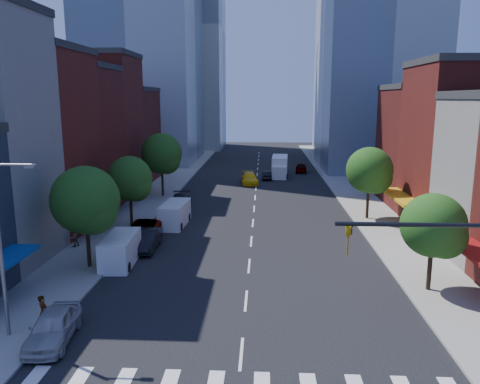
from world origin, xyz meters
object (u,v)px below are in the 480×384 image
at_px(taxi, 249,178).
at_px(traffic_car_oncoming, 267,175).
at_px(parked_car_third, 142,230).
at_px(box_truck, 280,167).
at_px(parked_car_rear, 180,202).
at_px(pedestrian_far, 74,237).
at_px(cargo_van_near, 120,251).
at_px(cargo_van_far, 174,215).
at_px(traffic_car_far, 301,168).
at_px(pedestrian_near, 43,312).
at_px(parked_car_front, 53,327).
at_px(parked_car_second, 147,240).

distance_m(taxi, traffic_car_oncoming, 4.79).
bearing_deg(traffic_car_oncoming, parked_car_third, 68.26).
distance_m(taxi, box_truck, 8.16).
relative_size(parked_car_rear, box_truck, 0.72).
bearing_deg(pedestrian_far, parked_car_rear, -171.84).
height_order(taxi, pedestrian_far, pedestrian_far).
bearing_deg(parked_car_rear, cargo_van_near, -99.93).
bearing_deg(cargo_van_far, traffic_car_far, 69.52).
distance_m(parked_car_third, pedestrian_near, 16.50).
xyz_separation_m(parked_car_front, pedestrian_near, (-1.00, 1.10, 0.25)).
height_order(cargo_van_near, taxi, cargo_van_near).
xyz_separation_m(parked_car_second, box_truck, (11.95, 36.60, 0.69)).
height_order(cargo_van_far, traffic_car_oncoming, cargo_van_far).
xyz_separation_m(parked_car_rear, traffic_car_far, (15.35, 27.41, -0.08)).
bearing_deg(cargo_van_far, parked_car_second, -94.15).
bearing_deg(pedestrian_far, cargo_van_far, 169.07).
relative_size(parked_car_front, cargo_van_far, 0.89).
relative_size(parked_car_front, traffic_car_far, 1.09).
relative_size(parked_car_second, parked_car_rear, 0.85).
bearing_deg(pedestrian_far, traffic_car_far, -175.07).
bearing_deg(cargo_van_far, cargo_van_near, -97.43).
bearing_deg(pedestrian_far, box_truck, -173.45).
height_order(traffic_car_far, box_truck, box_truck).
distance_m(parked_car_second, traffic_car_oncoming, 35.36).
bearing_deg(pedestrian_far, parked_car_front, 51.00).
xyz_separation_m(parked_car_front, parked_car_third, (0.00, 17.56, -0.03)).
xyz_separation_m(taxi, box_truck, (4.54, 6.74, 0.69)).
xyz_separation_m(cargo_van_near, pedestrian_near, (-1.01, -10.08, -0.01)).
distance_m(parked_car_second, parked_car_rear, 13.77).
height_order(taxi, traffic_car_far, taxi).
xyz_separation_m(cargo_van_far, traffic_car_far, (14.75, 33.98, -0.36)).
distance_m(parked_car_front, parked_car_second, 14.82).
height_order(parked_car_rear, traffic_car_far, parked_car_rear).
bearing_deg(parked_car_third, cargo_van_far, 65.86).
distance_m(traffic_car_far, box_truck, 5.94).
height_order(cargo_van_near, pedestrian_far, cargo_van_near).
distance_m(traffic_car_oncoming, pedestrian_far, 37.52).
relative_size(cargo_van_far, box_truck, 0.67).
relative_size(cargo_van_far, pedestrian_far, 3.51).
bearing_deg(traffic_car_oncoming, parked_car_rear, 62.24).
distance_m(cargo_van_near, box_truck, 42.27).
height_order(box_truck, pedestrian_near, box_truck).
relative_size(parked_car_rear, pedestrian_near, 3.14).
bearing_deg(traffic_car_oncoming, pedestrian_near, 73.56).
relative_size(traffic_car_far, box_truck, 0.55).
xyz_separation_m(parked_car_front, traffic_car_oncoming, (11.00, 48.73, -0.17)).
xyz_separation_m(parked_car_third, pedestrian_near, (-1.00, -16.47, 0.27)).
bearing_deg(pedestrian_near, traffic_car_oncoming, -23.96).
height_order(parked_car_front, cargo_van_far, cargo_van_far).
bearing_deg(parked_car_third, pedestrian_near, -93.36).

